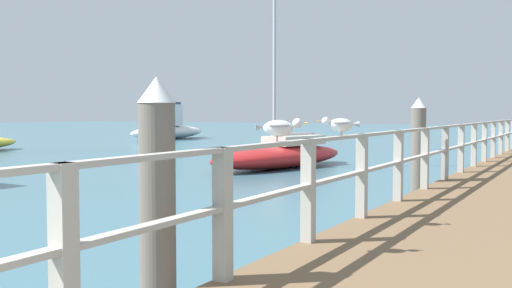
# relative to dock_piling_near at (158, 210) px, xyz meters

# --- Properties ---
(pier_railing) EXTENTS (0.12, 22.14, 1.05)m
(pier_railing) POSITION_rel_dock_piling_near_xyz_m (0.38, 8.20, 0.07)
(pier_railing) COLOR #B2ADA3
(pier_railing) RESTS_ON pier_deck
(dock_piling_near) EXTENTS (0.29, 0.29, 2.05)m
(dock_piling_near) POSITION_rel_dock_piling_near_xyz_m (0.00, 0.00, 0.00)
(dock_piling_near) COLOR #6B6056
(dock_piling_near) RESTS_ON ground_plane
(dock_piling_far) EXTENTS (0.29, 0.29, 2.05)m
(dock_piling_far) POSITION_rel_dock_piling_near_xyz_m (0.00, 7.63, 0.00)
(dock_piling_far) COLOR #6B6056
(dock_piling_far) RESTS_ON ground_plane
(seagull_foreground) EXTENTS (0.42, 0.30, 0.21)m
(seagull_foreground) POSITION_rel_dock_piling_near_xyz_m (0.39, 1.26, 0.61)
(seagull_foreground) COLOR white
(seagull_foreground) RESTS_ON pier_railing
(seagull_background) EXTENTS (0.42, 0.30, 0.21)m
(seagull_background) POSITION_rel_dock_piling_near_xyz_m (0.37, 2.76, 0.61)
(seagull_background) COLOR white
(seagull_background) RESTS_ON pier_railing
(boat_0) EXTENTS (2.17, 7.09, 2.40)m
(boat_0) POSITION_rel_dock_piling_near_xyz_m (-20.96, 25.94, -0.23)
(boat_0) COLOR white
(boat_0) RESTS_ON ground_plane
(boat_3) EXTENTS (2.93, 6.24, 7.90)m
(boat_3) POSITION_rel_dock_piling_near_xyz_m (-5.68, 12.85, -0.61)
(boat_3) COLOR red
(boat_3) RESTS_ON ground_plane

